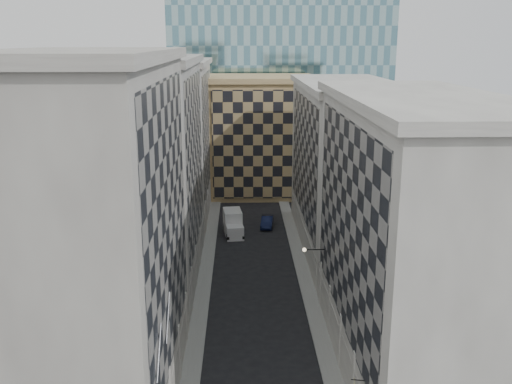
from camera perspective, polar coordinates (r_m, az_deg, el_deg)
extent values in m
cube|color=gray|center=(58.79, -5.26, -9.38)|extent=(1.50, 100.00, 0.15)
cube|color=gray|center=(59.05, 5.10, -9.26)|extent=(1.50, 100.00, 0.15)
cube|color=gray|center=(37.95, -16.15, -5.25)|extent=(10.00, 22.00, 23.00)
cube|color=gray|center=(36.54, -8.89, -3.12)|extent=(0.25, 19.36, 18.00)
cube|color=gray|center=(41.49, -8.34, -18.27)|extent=(0.45, 21.12, 3.20)
cube|color=gray|center=(35.78, -17.55, 12.88)|extent=(10.80, 22.80, 0.70)
cylinder|color=gray|center=(43.51, -8.16, -15.62)|extent=(0.90, 0.90, 4.40)
cylinder|color=gray|center=(48.30, -7.43, -12.32)|extent=(0.90, 0.90, 4.40)
cube|color=gray|center=(58.77, -10.94, 1.66)|extent=(10.00, 22.00, 22.00)
cube|color=gray|center=(57.86, -6.23, 3.16)|extent=(0.25, 19.36, 17.00)
cube|color=gray|center=(61.01, -6.02, -6.91)|extent=(0.45, 21.12, 3.20)
cube|color=gray|center=(57.30, -11.51, 12.78)|extent=(10.80, 22.80, 0.70)
cylinder|color=gray|center=(53.23, -6.86, -9.61)|extent=(0.90, 0.90, 4.40)
cylinder|color=gray|center=(58.26, -6.38, -7.37)|extent=(0.90, 0.90, 4.40)
cylinder|color=gray|center=(63.37, -5.99, -5.49)|extent=(0.90, 0.90, 4.40)
cylinder|color=gray|center=(68.53, -5.66, -3.88)|extent=(0.90, 0.90, 4.40)
cube|color=gray|center=(80.23, -8.48, 4.92)|extent=(10.00, 22.00, 21.00)
cube|color=gray|center=(79.55, -5.01, 6.04)|extent=(0.25, 19.36, 16.00)
cube|color=gray|center=(81.80, -4.90, -1.18)|extent=(0.45, 21.12, 3.20)
cube|color=gray|center=(79.10, -8.79, 12.68)|extent=(10.80, 22.80, 0.70)
cylinder|color=gray|center=(73.75, -5.37, -2.51)|extent=(0.90, 0.90, 4.40)
cylinder|color=gray|center=(79.01, -5.13, -1.32)|extent=(0.90, 0.90, 4.40)
cylinder|color=gray|center=(84.29, -4.91, -0.27)|extent=(0.90, 0.90, 4.40)
cylinder|color=gray|center=(89.60, -4.72, 0.65)|extent=(0.90, 0.90, 4.40)
cube|color=#A6A198|center=(42.87, 15.43, -4.99)|extent=(10.00, 26.00, 20.00)
cube|color=gray|center=(41.22, 9.06, -3.22)|extent=(0.25, 22.88, 15.00)
cube|color=#A6A198|center=(45.28, 8.64, -15.22)|extent=(0.45, 24.96, 3.20)
cube|color=#A6A198|center=(40.63, 16.44, 8.88)|extent=(10.80, 26.80, 0.70)
cylinder|color=#A6A198|center=(40.65, 10.23, -18.12)|extent=(0.90, 0.90, 4.40)
cylinder|color=#A6A198|center=(45.01, 8.86, -14.54)|extent=(0.90, 0.90, 4.40)
cylinder|color=#A6A198|center=(49.52, 7.77, -11.61)|extent=(0.90, 0.90, 4.40)
cylinder|color=#A6A198|center=(54.17, 6.89, -9.16)|extent=(0.90, 0.90, 4.40)
cube|color=#A6A198|center=(68.25, 8.92, 2.29)|extent=(10.00, 28.00, 19.00)
cube|color=gray|center=(67.22, 4.88, 3.54)|extent=(0.25, 24.64, 14.00)
cube|color=#A6A198|center=(69.69, 4.77, -4.06)|extent=(0.45, 26.88, 3.20)
cube|color=#A6A198|center=(66.83, 9.27, 10.56)|extent=(10.80, 28.80, 0.70)
cube|color=tan|center=(92.79, 0.52, 5.49)|extent=(16.00, 14.00, 18.00)
cube|color=tan|center=(85.80, 0.70, 4.71)|extent=(15.20, 0.25, 16.50)
cube|color=tan|center=(91.72, 0.53, 11.29)|extent=(16.80, 14.80, 0.80)
cube|color=#2C2722|center=(105.98, -0.86, 9.39)|extent=(6.00, 6.00, 28.00)
cube|color=#2C2722|center=(105.58, -0.89, 17.36)|extent=(7.00, 7.00, 1.40)
cylinder|color=gray|center=(32.20, -9.68, -15.52)|extent=(0.10, 2.33, 2.33)
cylinder|color=gray|center=(35.67, -8.80, -12.28)|extent=(0.10, 2.33, 2.33)
cylinder|color=black|center=(51.20, 5.86, -5.75)|extent=(1.80, 0.08, 0.08)
sphere|color=#FFE5B2|center=(51.09, 4.86, -5.77)|extent=(0.36, 0.36, 0.36)
cube|color=silver|center=(71.97, -2.14, -4.01)|extent=(2.37, 2.54, 1.73)
cube|color=silver|center=(74.14, -2.36, -2.93)|extent=(2.60, 3.70, 2.98)
cylinder|color=black|center=(71.30, -2.84, -4.58)|extent=(0.39, 0.89, 0.87)
cylinder|color=black|center=(71.50, -1.30, -4.50)|extent=(0.39, 0.89, 0.87)
cylinder|color=black|center=(75.47, -3.17, -3.46)|extent=(0.39, 0.89, 0.87)
cylinder|color=black|center=(75.66, -1.71, -3.40)|extent=(0.39, 0.89, 0.87)
imported|color=#0D1432|center=(76.37, 1.12, -3.00)|extent=(2.01, 4.47, 1.42)
cylinder|color=black|center=(37.02, 10.14, -18.03)|extent=(0.82, 0.20, 0.06)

